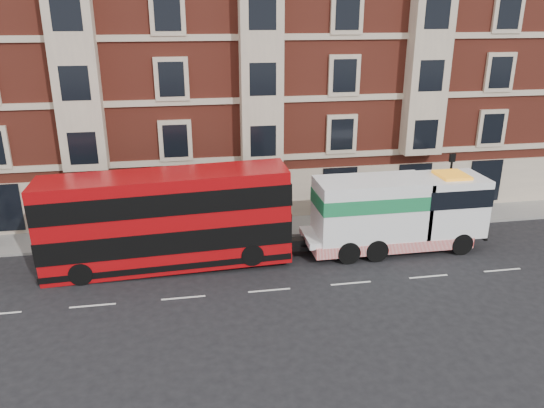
{
  "coord_description": "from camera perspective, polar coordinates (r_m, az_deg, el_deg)",
  "views": [
    {
      "loc": [
        -3.67,
        -21.71,
        12.36
      ],
      "look_at": [
        0.83,
        4.0,
        2.84
      ],
      "focal_mm": 35.0,
      "sensor_mm": 36.0,
      "label": 1
    }
  ],
  "objects": [
    {
      "name": "victorian_terrace",
      "position": [
        37.02,
        -3.59,
        16.44
      ],
      "size": [
        45.0,
        12.0,
        20.4
      ],
      "color": "maroon",
      "rests_on": "ground"
    },
    {
      "name": "double_decker_bus",
      "position": [
        26.95,
        -11.3,
        -1.55
      ],
      "size": [
        12.24,
        2.81,
        4.96
      ],
      "color": "#A3090C",
      "rests_on": "ground"
    },
    {
      "name": "lamp_post_west",
      "position": [
        29.63,
        -13.88,
        0.35
      ],
      "size": [
        0.35,
        0.15,
        4.35
      ],
      "color": "black",
      "rests_on": "sidewalk"
    },
    {
      "name": "ground",
      "position": [
        25.25,
        -0.29,
        -9.28
      ],
      "size": [
        120.0,
        120.0,
        0.0
      ],
      "primitive_type": "plane",
      "color": "black",
      "rests_on": "ground"
    },
    {
      "name": "tow_truck",
      "position": [
        29.29,
        13.03,
        -0.88
      ],
      "size": [
        9.8,
        2.9,
        4.08
      ],
      "color": "white",
      "rests_on": "ground"
    },
    {
      "name": "sidewalk",
      "position": [
        31.9,
        -2.56,
        -2.64
      ],
      "size": [
        90.0,
        3.0,
        0.15
      ],
      "primitive_type": "cube",
      "color": "slate",
      "rests_on": "ground"
    },
    {
      "name": "lamp_post_east",
      "position": [
        33.44,
        18.53,
        2.14
      ],
      "size": [
        0.35,
        0.15,
        4.35
      ],
      "color": "black",
      "rests_on": "sidewalk"
    }
  ]
}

